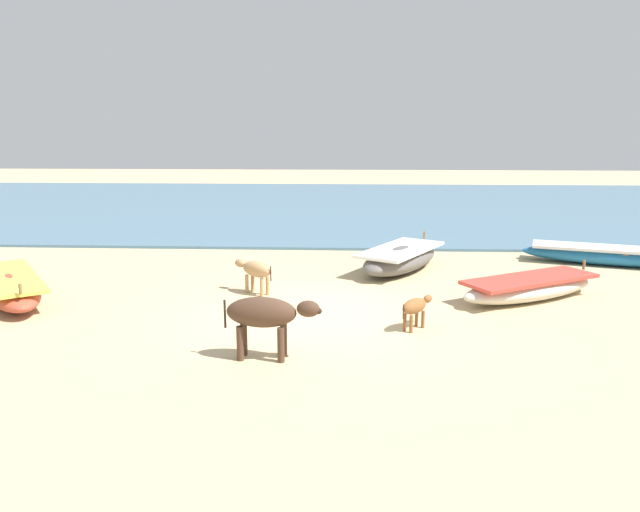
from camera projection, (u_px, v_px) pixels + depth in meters
ground at (315, 315)px, 11.39m from camera, size 80.00×80.00×0.00m
sea_water at (335, 205)px, 27.12m from camera, size 60.00×20.00×0.08m
fishing_boat_1 at (400, 258)px, 14.80m from camera, size 2.62×3.32×0.79m
fishing_boat_2 at (10, 287)px, 12.33m from camera, size 3.01×3.57×0.71m
fishing_boat_4 at (530, 287)px, 12.36m from camera, size 3.41×2.52×0.67m
fishing_boat_5 at (610, 255)px, 15.48m from camera, size 4.38×2.21×0.66m
cow_adult_dark at (265, 315)px, 9.09m from camera, size 1.50×0.50×0.97m
calf_near_tan at (256, 270)px, 12.75m from camera, size 0.97×0.82×0.71m
calf_far_brown at (415, 307)px, 10.51m from camera, size 0.68×0.74×0.56m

